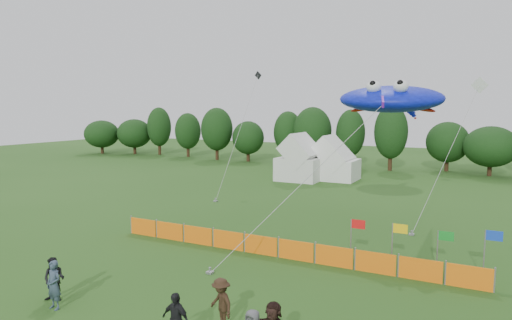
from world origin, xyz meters
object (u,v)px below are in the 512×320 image
at_px(tent_left, 301,161).
at_px(spectator_d, 176,320).
at_px(spectator_b, 54,279).
at_px(spectator_c, 221,303).
at_px(stingray_kite, 393,99).
at_px(barrier_fence, 278,248).
at_px(spectator_a, 54,285).
at_px(tent_right, 333,163).

relative_size(tent_left, spectator_d, 2.50).
xyz_separation_m(spectator_b, spectator_c, (7.13, 1.10, 0.02)).
bearing_deg(stingray_kite, spectator_d, -100.48).
distance_m(tent_left, stingray_kite, 21.60).
bearing_deg(spectator_b, barrier_fence, 34.03).
bearing_deg(spectator_b, spectator_a, -63.23).
relative_size(tent_right, barrier_fence, 0.26).
bearing_deg(spectator_a, tent_right, 95.86).
bearing_deg(barrier_fence, tent_left, 109.25).
bearing_deg(spectator_a, tent_left, 100.99).
xyz_separation_m(barrier_fence, spectator_a, (-5.06, -9.52, 0.45)).
relative_size(tent_right, stingray_kite, 0.26).
relative_size(spectator_a, spectator_b, 1.08).
height_order(spectator_b, spectator_c, spectator_c).
bearing_deg(spectator_b, spectator_c, -14.84).
height_order(tent_right, spectator_b, tent_right).
xyz_separation_m(spectator_c, spectator_d, (-0.63, -1.75, 0.00)).
xyz_separation_m(spectator_b, spectator_d, (6.50, -0.64, 0.03)).
distance_m(spectator_c, stingray_kite, 17.65).
bearing_deg(barrier_fence, stingray_kite, 62.93).
height_order(barrier_fence, spectator_b, spectator_b).
relative_size(tent_left, spectator_c, 2.51).
height_order(spectator_d, stingray_kite, stingray_kite).
bearing_deg(tent_right, barrier_fence, -78.22).
xyz_separation_m(tent_left, stingray_kite, (12.58, -16.43, 6.19)).
distance_m(spectator_d, stingray_kite, 19.33).
bearing_deg(spectator_c, spectator_b, -144.25).
height_order(spectator_b, spectator_d, spectator_d).
xyz_separation_m(spectator_a, spectator_c, (6.50, 1.63, -0.04)).
bearing_deg(spectator_a, spectator_d, 4.00).
height_order(barrier_fence, stingray_kite, stingray_kite).
relative_size(spectator_a, spectator_c, 1.05).
bearing_deg(spectator_a, spectator_b, 145.59).
bearing_deg(stingray_kite, tent_left, 127.43).
relative_size(tent_left, spectator_b, 2.57).
relative_size(barrier_fence, spectator_b, 11.25).
bearing_deg(spectator_b, tent_left, 71.19).
height_order(barrier_fence, spectator_d, spectator_d).
height_order(spectator_b, stingray_kite, stingray_kite).
bearing_deg(stingray_kite, barrier_fence, -117.07).
height_order(tent_right, spectator_d, tent_right).
bearing_deg(spectator_b, spectator_d, -29.28).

